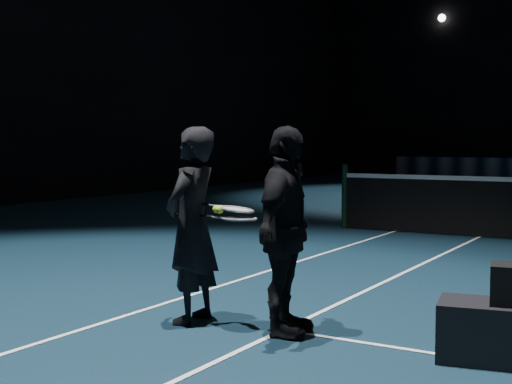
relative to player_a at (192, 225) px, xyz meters
The scene contains 6 objects.
net_post_left 6.71m from the player_a, 103.02° to the left, with size 0.10×0.10×1.10m, color black.
player_a is the anchor object (origin of this frame).
player_b 0.85m from the player_a, ahead, with size 0.95×0.39×1.61m, color black.
racket_lower 0.46m from the player_a, ahead, with size 0.68×0.22×0.03m, color black, non-canonical shape.
racket_upper 0.43m from the player_a, ahead, with size 0.68×0.22×0.03m, color black, non-canonical shape.
tennis_balls 0.30m from the player_a, ahead, with size 0.12×0.10×0.12m, color #B4D42D, non-canonical shape.
Camera 1 is at (-1.46, -11.26, 1.49)m, focal length 50.00 mm.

